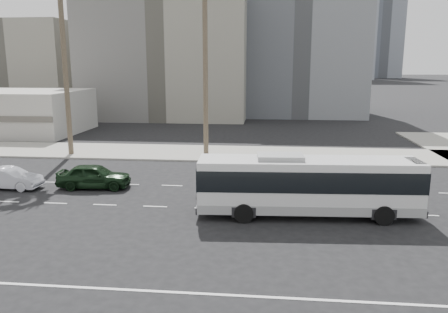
# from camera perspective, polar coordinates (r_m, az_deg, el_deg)

# --- Properties ---
(ground) EXTENTS (700.00, 700.00, 0.00)m
(ground) POSITION_cam_1_polar(r_m,az_deg,el_deg) (25.29, -2.26, -6.72)
(ground) COLOR black
(ground) RESTS_ON ground
(sidewalk_north) EXTENTS (120.00, 7.00, 0.15)m
(sidewalk_north) POSITION_cam_1_polar(r_m,az_deg,el_deg) (40.18, 0.83, 0.40)
(sidewalk_north) COLOR gray
(sidewalk_north) RESTS_ON ground
(midrise_beige_west) EXTENTS (24.00, 18.00, 18.00)m
(midrise_beige_west) POSITION_cam_1_polar(r_m,az_deg,el_deg) (70.45, -6.98, 12.53)
(midrise_beige_west) COLOR slate
(midrise_beige_west) RESTS_ON ground
(midrise_gray_center) EXTENTS (20.00, 20.00, 26.00)m
(midrise_gray_center) POSITION_cam_1_polar(r_m,az_deg,el_deg) (76.03, 9.62, 15.41)
(midrise_gray_center) COLOR #5A5D63
(midrise_gray_center) RESTS_ON ground
(midrise_beige_far) EXTENTS (18.00, 16.00, 15.00)m
(midrise_beige_far) POSITION_cam_1_polar(r_m,az_deg,el_deg) (84.57, -23.92, 10.47)
(midrise_beige_far) COLOR slate
(midrise_beige_far) RESTS_ON ground
(civic_tower) EXTENTS (42.00, 42.00, 129.00)m
(civic_tower) POSITION_cam_1_polar(r_m,az_deg,el_deg) (275.51, 4.91, 18.21)
(civic_tower) COLOR silver
(civic_tower) RESTS_ON ground
(highrise_right) EXTENTS (26.00, 26.00, 70.00)m
(highrise_right) POSITION_cam_1_polar(r_m,az_deg,el_deg) (258.53, 15.79, 17.40)
(highrise_right) COLOR slate
(highrise_right) RESTS_ON ground
(highrise_far) EXTENTS (22.00, 22.00, 60.00)m
(highrise_far) POSITION_cam_1_polar(r_m,az_deg,el_deg) (292.27, 19.72, 15.48)
(highrise_far) COLOR slate
(highrise_far) RESTS_ON ground
(city_bus) EXTENTS (11.85, 3.26, 3.37)m
(city_bus) POSITION_cam_1_polar(r_m,az_deg,el_deg) (24.04, 10.80, -3.51)
(city_bus) COLOR silver
(city_bus) RESTS_ON ground
(car_a) EXTENTS (2.28, 4.89, 1.62)m
(car_a) POSITION_cam_1_polar(r_m,az_deg,el_deg) (30.36, -16.46, -2.44)
(car_a) COLOR black
(car_a) RESTS_ON ground
(car_b) EXTENTS (1.64, 4.30, 1.40)m
(car_b) POSITION_cam_1_polar(r_m,az_deg,el_deg) (32.25, -26.03, -2.55)
(car_b) COLOR silver
(car_b) RESTS_ON ground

